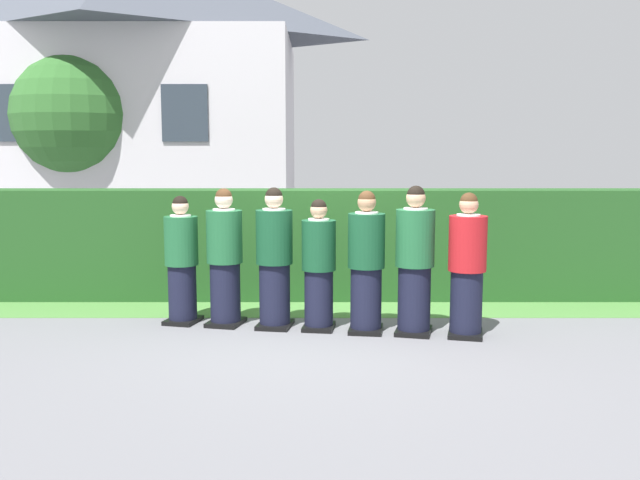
{
  "coord_description": "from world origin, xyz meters",
  "views": [
    {
      "loc": [
        0.01,
        -7.78,
        2.04
      ],
      "look_at": [
        0.0,
        0.0,
        1.05
      ],
      "focal_mm": 38.17,
      "sensor_mm": 36.0,
      "label": 1
    }
  ],
  "objects_px": {
    "student_front_row_0": "(182,263)",
    "student_in_red_blazer": "(468,268)",
    "student_front_row_3": "(320,268)",
    "student_front_row_1": "(226,260)",
    "student_front_row_5": "(415,264)",
    "student_front_row_4": "(367,265)",
    "student_front_row_2": "(275,261)"
  },
  "relations": [
    {
      "from": "student_front_row_4",
      "to": "student_front_row_5",
      "type": "relative_size",
      "value": 0.96
    },
    {
      "from": "student_front_row_2",
      "to": "student_front_row_0",
      "type": "bearing_deg",
      "value": 169.41
    },
    {
      "from": "student_front_row_3",
      "to": "student_front_row_4",
      "type": "distance_m",
      "value": 0.56
    },
    {
      "from": "student_front_row_1",
      "to": "student_front_row_2",
      "type": "distance_m",
      "value": 0.61
    },
    {
      "from": "student_front_row_0",
      "to": "student_in_red_blazer",
      "type": "relative_size",
      "value": 0.95
    },
    {
      "from": "student_front_row_1",
      "to": "student_front_row_4",
      "type": "bearing_deg",
      "value": -10.91
    },
    {
      "from": "student_front_row_4",
      "to": "student_front_row_0",
      "type": "bearing_deg",
      "value": 169.23
    },
    {
      "from": "student_front_row_0",
      "to": "student_in_red_blazer",
      "type": "distance_m",
      "value": 3.36
    },
    {
      "from": "student_front_row_4",
      "to": "student_front_row_5",
      "type": "height_order",
      "value": "student_front_row_5"
    },
    {
      "from": "student_front_row_3",
      "to": "student_front_row_4",
      "type": "bearing_deg",
      "value": -12.18
    },
    {
      "from": "student_front_row_0",
      "to": "student_front_row_1",
      "type": "xyz_separation_m",
      "value": [
        0.53,
        -0.1,
        0.05
      ]
    },
    {
      "from": "student_front_row_4",
      "to": "student_in_red_blazer",
      "type": "bearing_deg",
      "value": -9.85
    },
    {
      "from": "student_front_row_3",
      "to": "student_front_row_5",
      "type": "relative_size",
      "value": 0.9
    },
    {
      "from": "student_front_row_1",
      "to": "student_front_row_5",
      "type": "bearing_deg",
      "value": -10.19
    },
    {
      "from": "student_front_row_2",
      "to": "student_in_red_blazer",
      "type": "height_order",
      "value": "student_front_row_2"
    },
    {
      "from": "student_front_row_1",
      "to": "student_front_row_3",
      "type": "relative_size",
      "value": 1.07
    },
    {
      "from": "student_front_row_1",
      "to": "student_front_row_2",
      "type": "relative_size",
      "value": 0.99
    },
    {
      "from": "student_front_row_1",
      "to": "student_front_row_4",
      "type": "xyz_separation_m",
      "value": [
        1.66,
        -0.32,
        -0.01
      ]
    },
    {
      "from": "student_front_row_3",
      "to": "student_front_row_5",
      "type": "distance_m",
      "value": 1.11
    },
    {
      "from": "student_front_row_5",
      "to": "student_front_row_4",
      "type": "bearing_deg",
      "value": 172.04
    },
    {
      "from": "student_front_row_2",
      "to": "student_front_row_3",
      "type": "xyz_separation_m",
      "value": [
        0.52,
        -0.09,
        -0.06
      ]
    },
    {
      "from": "student_front_row_0",
      "to": "student_front_row_5",
      "type": "relative_size",
      "value": 0.91
    },
    {
      "from": "student_front_row_0",
      "to": "student_front_row_1",
      "type": "distance_m",
      "value": 0.54
    },
    {
      "from": "student_front_row_3",
      "to": "student_front_row_5",
      "type": "xyz_separation_m",
      "value": [
        1.09,
        -0.19,
        0.08
      ]
    },
    {
      "from": "student_front_row_1",
      "to": "student_front_row_4",
      "type": "relative_size",
      "value": 1.01
    },
    {
      "from": "student_front_row_1",
      "to": "student_front_row_4",
      "type": "height_order",
      "value": "student_front_row_1"
    },
    {
      "from": "student_front_row_4",
      "to": "student_front_row_3",
      "type": "bearing_deg",
      "value": 167.82
    },
    {
      "from": "student_front_row_5",
      "to": "student_in_red_blazer",
      "type": "relative_size",
      "value": 1.04
    },
    {
      "from": "student_front_row_3",
      "to": "student_in_red_blazer",
      "type": "xyz_separation_m",
      "value": [
        1.65,
        -0.31,
        0.05
      ]
    },
    {
      "from": "student_front_row_1",
      "to": "student_front_row_5",
      "type": "height_order",
      "value": "student_front_row_5"
    },
    {
      "from": "student_front_row_1",
      "to": "student_front_row_3",
      "type": "height_order",
      "value": "student_front_row_1"
    },
    {
      "from": "student_front_row_2",
      "to": "student_front_row_3",
      "type": "distance_m",
      "value": 0.53
    }
  ]
}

